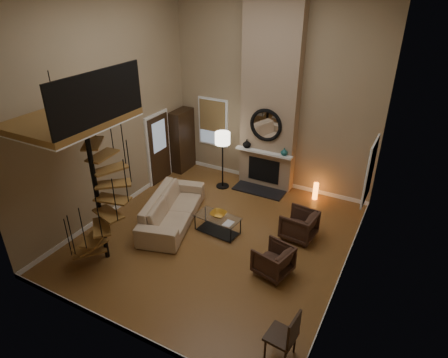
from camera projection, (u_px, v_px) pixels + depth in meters
The scene contains 32 objects.
ground at pixel (216, 237), 9.41m from camera, with size 6.00×6.50×0.01m, color olive.
back_wall at pixel (273, 93), 10.66m from camera, with size 6.00×0.02×5.50m, color #9C8664.
front_wall at pixel (104, 200), 5.59m from camera, with size 6.00×0.02×5.50m, color #9C8664.
left_wall at pixel (107, 109), 9.38m from camera, with size 0.02×6.50×5.50m, color #9C8664.
right_wall at pixel (362, 158), 6.87m from camera, with size 0.02×6.50×5.50m, color #9C8664.
baseboard_back at pixel (268, 180), 11.91m from camera, with size 6.00×0.02×0.12m, color white.
baseboard_front at pixel (127, 331), 6.85m from camera, with size 6.00×0.02×0.12m, color white.
baseboard_left at pixel (121, 204), 10.63m from camera, with size 0.02×6.50×0.12m, color white.
baseboard_right at pixel (341, 275), 8.13m from camera, with size 0.02×6.50×0.12m, color white.
chimney_breast at pixel (270, 95), 10.52m from camera, with size 1.60×0.38×5.50m, color #967C61.
hearth at pixel (259, 190), 11.40m from camera, with size 1.50×0.60×0.04m, color black.
firebox at pixel (264, 170), 11.38m from camera, with size 0.95×0.02×0.72m, color black.
mantel at pixel (263, 153), 11.04m from camera, with size 1.70×0.18×0.06m, color white.
mirror_frame at pixel (266, 125), 10.72m from camera, with size 0.94×0.94×0.10m, color black.
mirror_disc at pixel (266, 125), 10.72m from camera, with size 0.80×0.80×0.01m, color white.
vase_left at pixel (247, 144), 11.23m from camera, with size 0.24×0.24×0.25m, color black.
vase_right at pixel (284, 152), 10.76m from camera, with size 0.20×0.20×0.21m, color #164F4E.
window_back at pixel (213, 122), 11.96m from camera, with size 1.02×0.06×1.52m.
window_right at pixel (370, 170), 8.97m from camera, with size 0.06×1.02×1.52m.
entry_door at pixel (159, 148), 11.56m from camera, with size 0.10×1.05×2.16m.
loft at pixel (74, 117), 7.35m from camera, with size 1.70×2.20×1.09m.
spiral_stair at pixel (97, 187), 7.93m from camera, with size 1.47×1.47×4.06m.
hutch at pixel (182, 141), 12.33m from camera, with size 0.42×0.90×2.01m, color #321F10.
sofa at pixel (172, 208), 9.81m from camera, with size 2.58×1.01×0.75m, color tan.
armchair_near at pixel (302, 226), 9.20m from camera, with size 0.74×0.77×0.70m, color #3F271D.
armchair_far at pixel (276, 261), 8.06m from camera, with size 0.69×0.71×0.65m, color #3F271D.
coffee_table at pixel (218, 223), 9.45m from camera, with size 1.13×0.64×0.43m.
bowl at pixel (218, 214), 9.39m from camera, with size 0.39×0.39×0.10m, color #BF8221.
book at pixel (227, 223), 9.10m from camera, with size 0.20×0.27×0.03m, color gray.
floor_lamp at pixel (223, 143), 11.00m from camera, with size 0.43×0.43×1.76m.
accent_lamp at pixel (315, 191), 10.90m from camera, with size 0.14×0.14×0.50m, color orange.
side_chair at pixel (286, 335), 6.20m from camera, with size 0.50×0.50×0.98m.
Camera 1 is at (3.79, -6.67, 5.62)m, focal length 31.15 mm.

